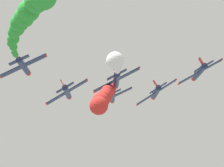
# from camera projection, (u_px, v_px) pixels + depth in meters

# --- Properties ---
(airplane_lead) EXTENTS (8.74, 10.35, 4.53)m
(airplane_lead) POSITION_uv_depth(u_px,v_px,m) (113.00, 97.00, 101.38)
(airplane_lead) COLOR navy
(smoke_trail_lead) EXTENTS (4.60, 23.21, 8.58)m
(smoke_trail_lead) POSITION_uv_depth(u_px,v_px,m) (105.00, 97.00, 77.96)
(smoke_trail_lead) COLOR red
(airplane_left_inner) EXTENTS (8.34, 10.35, 5.30)m
(airplane_left_inner) POSITION_uv_depth(u_px,v_px,m) (67.00, 92.00, 90.56)
(airplane_left_inner) COLOR navy
(airplane_right_inner) EXTENTS (8.24, 10.35, 5.47)m
(airplane_right_inner) POSITION_uv_depth(u_px,v_px,m) (156.00, 92.00, 91.26)
(airplane_right_inner) COLOR navy
(airplane_left_outer) EXTENTS (8.61, 10.35, 4.80)m
(airplane_left_outer) POSITION_uv_depth(u_px,v_px,m) (116.00, 80.00, 82.91)
(airplane_left_outer) COLOR navy
(smoke_trail_left_outer) EXTENTS (2.49, 17.73, 4.30)m
(smoke_trail_left_outer) POSITION_uv_depth(u_px,v_px,m) (116.00, 62.00, 63.64)
(smoke_trail_left_outer) COLOR white
(airplane_right_outer) EXTENTS (8.71, 10.35, 4.61)m
(airplane_right_outer) POSITION_uv_depth(u_px,v_px,m) (23.00, 66.00, 83.95)
(airplane_right_outer) COLOR navy
(smoke_trail_right_outer) EXTENTS (10.18, 27.72, 3.30)m
(smoke_trail_right_outer) POSITION_uv_depth(u_px,v_px,m) (28.00, 15.00, 57.80)
(smoke_trail_right_outer) COLOR green
(airplane_trailing) EXTENTS (8.51, 10.35, 5.00)m
(airplane_trailing) POSITION_uv_depth(u_px,v_px,m) (199.00, 72.00, 85.04)
(airplane_trailing) COLOR navy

